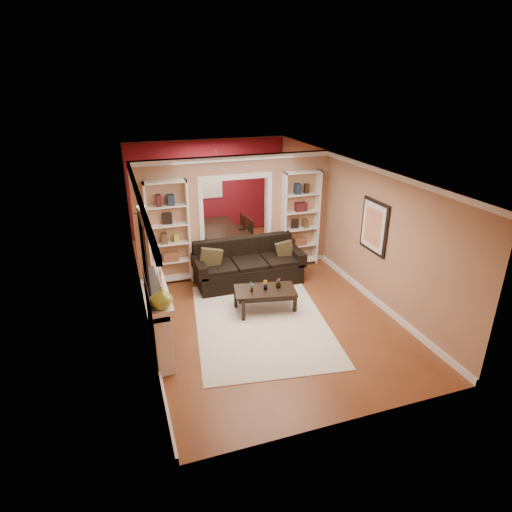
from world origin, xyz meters
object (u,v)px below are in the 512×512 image
object	(u,v)px
coffee_table	(265,300)
bookshelf_right	(300,219)
dining_table	(219,237)
bookshelf_left	(169,233)
fireplace	(160,318)
sofa	(248,263)

from	to	relation	value
coffee_table	bookshelf_right	distance (m)	2.60
dining_table	bookshelf_right	bearing A→B (deg)	-136.27
bookshelf_left	fireplace	bearing A→B (deg)	-102.05
dining_table	bookshelf_left	bearing A→B (deg)	137.84
coffee_table	bookshelf_right	xyz separation A→B (m)	(1.55, 1.88, 0.93)
fireplace	sofa	bearing A→B (deg)	42.11
sofa	bookshelf_right	world-z (taller)	bookshelf_right
sofa	bookshelf_left	bearing A→B (deg)	160.28
coffee_table	bookshelf_right	size ratio (longest dim) A/B	0.51
bookshelf_left	fireplace	distance (m)	2.65
sofa	bookshelf_left	xyz separation A→B (m)	(-1.62, 0.58, 0.68)
dining_table	sofa	bearing A→B (deg)	-177.18
sofa	dining_table	size ratio (longest dim) A/B	1.41
coffee_table	bookshelf_right	bearing A→B (deg)	61.67
bookshelf_left	sofa	bearing A→B (deg)	-19.72
coffee_table	dining_table	world-z (taller)	dining_table
bookshelf_right	fireplace	size ratio (longest dim) A/B	1.35
coffee_table	fireplace	xyz separation A→B (m)	(-2.09, -0.65, 0.36)
coffee_table	fireplace	bearing A→B (deg)	-151.42
coffee_table	dining_table	size ratio (longest dim) A/B	0.69
fireplace	dining_table	xyz separation A→B (m)	(2.05, 4.19, -0.28)
bookshelf_left	dining_table	bearing A→B (deg)	47.84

